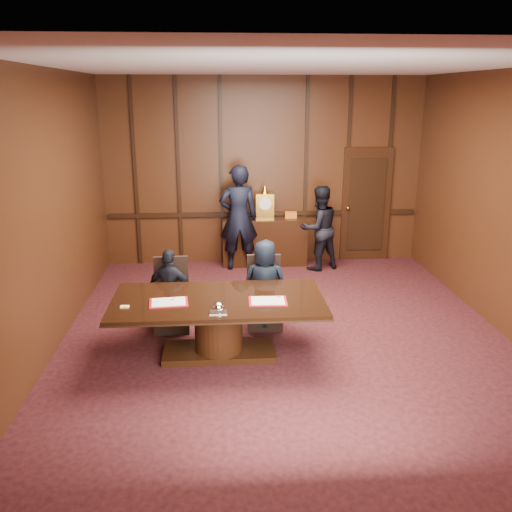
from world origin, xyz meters
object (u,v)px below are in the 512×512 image
(conference_table, at_px, (218,317))
(witness_right, at_px, (319,228))
(signatory_left, at_px, (171,291))
(signatory_right, at_px, (265,285))
(witness_left, at_px, (239,218))
(sideboard, at_px, (265,240))

(conference_table, bearing_deg, witness_right, 61.03)
(conference_table, bearing_deg, signatory_left, 129.09)
(signatory_right, distance_m, witness_left, 2.75)
(signatory_right, relative_size, witness_right, 0.81)
(witness_left, height_order, witness_right, witness_left)
(sideboard, xyz_separation_m, signatory_right, (-0.25, -2.96, 0.15))
(conference_table, xyz_separation_m, signatory_right, (0.65, 0.80, 0.13))
(signatory_right, xyz_separation_m, witness_left, (-0.25, 2.72, 0.34))
(conference_table, bearing_deg, signatory_right, 50.91)
(sideboard, relative_size, witness_right, 1.02)
(sideboard, relative_size, signatory_left, 1.37)
(sideboard, height_order, conference_table, sideboard)
(sideboard, distance_m, witness_left, 0.75)
(witness_left, bearing_deg, conference_table, 79.60)
(conference_table, height_order, signatory_right, signatory_right)
(signatory_left, xyz_separation_m, witness_left, (1.05, 2.72, 0.40))
(conference_table, bearing_deg, sideboard, 76.52)
(signatory_left, distance_m, signatory_right, 1.30)
(witness_left, distance_m, witness_right, 1.50)
(conference_table, height_order, signatory_left, signatory_left)
(witness_left, xyz_separation_m, witness_right, (1.48, -0.12, -0.19))
(sideboard, bearing_deg, signatory_left, -117.65)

